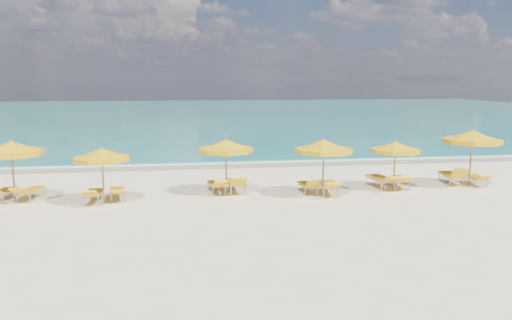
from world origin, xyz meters
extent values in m
plane|color=beige|center=(0.00, 0.00, 0.00)|extent=(120.00, 120.00, 0.00)
cube|color=#126A61|center=(0.00, 48.00, 0.00)|extent=(120.00, 80.00, 0.30)
cube|color=tan|center=(0.00, 7.40, 0.00)|extent=(120.00, 2.60, 0.01)
cube|color=white|center=(0.00, 8.20, 0.00)|extent=(120.00, 1.20, 0.03)
cube|color=white|center=(-6.00, 17.00, 0.00)|extent=(14.00, 0.36, 0.05)
cube|color=white|center=(8.00, 24.00, 0.00)|extent=(18.00, 0.30, 0.05)
cylinder|color=#9B804D|center=(-9.62, 0.24, 1.16)|extent=(0.07, 0.07, 2.31)
cone|color=#DEA30B|center=(-9.62, 0.24, 2.13)|extent=(3.11, 3.11, 0.46)
cylinder|color=#DEA30B|center=(-9.62, 0.24, 1.90)|extent=(3.13, 3.13, 0.19)
sphere|color=#9B804D|center=(-9.62, 0.24, 2.37)|extent=(0.10, 0.10, 0.10)
cylinder|color=#9B804D|center=(-6.17, -0.51, 1.04)|extent=(0.06, 0.06, 2.08)
cone|color=#DEA30B|center=(-6.17, -0.51, 1.92)|extent=(2.66, 2.66, 0.42)
cylinder|color=#DEA30B|center=(-6.17, -0.51, 1.71)|extent=(2.68, 2.68, 0.17)
sphere|color=#9B804D|center=(-6.17, -0.51, 2.13)|extent=(0.09, 0.09, 0.09)
cylinder|color=#9B804D|center=(-1.40, 0.47, 1.10)|extent=(0.07, 0.07, 2.21)
cone|color=#DEA30B|center=(-1.40, 0.47, 2.03)|extent=(2.28, 2.28, 0.44)
cylinder|color=#DEA30B|center=(-1.40, 0.47, 1.82)|extent=(2.30, 2.30, 0.18)
sphere|color=#9B804D|center=(-1.40, 0.47, 2.26)|extent=(0.10, 0.10, 0.10)
cylinder|color=#9B804D|center=(2.44, -0.55, 1.13)|extent=(0.07, 0.07, 2.25)
cone|color=#DEA30B|center=(2.44, -0.55, 2.07)|extent=(3.00, 3.00, 0.45)
cylinder|color=#DEA30B|center=(2.44, -0.55, 1.85)|extent=(3.02, 3.02, 0.18)
sphere|color=#9B804D|center=(2.44, -0.55, 2.30)|extent=(0.10, 0.10, 0.10)
cylinder|color=#9B804D|center=(5.83, 0.28, 1.01)|extent=(0.06, 0.06, 2.02)
cone|color=#DEA30B|center=(5.83, 0.28, 1.85)|extent=(2.56, 2.56, 0.40)
cylinder|color=#DEA30B|center=(5.83, 0.28, 1.66)|extent=(2.58, 2.58, 0.16)
sphere|color=#9B804D|center=(5.83, 0.28, 2.06)|extent=(0.09, 0.09, 0.09)
cylinder|color=#9B804D|center=(9.36, 0.28, 1.22)|extent=(0.08, 0.08, 2.44)
cone|color=#DEA30B|center=(9.36, 0.28, 2.25)|extent=(3.12, 3.12, 0.49)
cylinder|color=#DEA30B|center=(9.36, 0.28, 2.01)|extent=(3.15, 3.15, 0.20)
sphere|color=#9B804D|center=(9.36, 0.28, 2.50)|extent=(0.11, 0.11, 0.11)
cube|color=gold|center=(-10.11, 0.57, 0.36)|extent=(0.75, 1.32, 0.08)
cube|color=gold|center=(-9.12, 0.60, 0.36)|extent=(0.80, 1.34, 0.08)
cube|color=gold|center=(-9.29, -0.26, 0.52)|extent=(0.66, 0.65, 0.37)
cube|color=gold|center=(-6.57, -0.23, 0.36)|extent=(0.58, 1.27, 0.08)
cube|color=gold|center=(-6.58, -1.11, 0.52)|extent=(0.57, 0.56, 0.36)
cube|color=gold|center=(-5.75, 0.14, 0.34)|extent=(0.72, 1.26, 0.07)
cube|color=gold|center=(-5.62, -0.70, 0.46)|extent=(0.61, 0.63, 0.29)
cube|color=gold|center=(-1.80, 0.75, 0.36)|extent=(0.72, 1.31, 0.08)
cube|color=gold|center=(-1.69, -0.11, 0.53)|extent=(0.62, 0.60, 0.39)
cube|color=gold|center=(-0.99, 0.74, 0.40)|extent=(0.69, 1.42, 0.09)
cube|color=gold|center=(-0.95, -0.20, 0.62)|extent=(0.65, 0.58, 0.49)
cube|color=gold|center=(1.94, 0.09, 0.35)|extent=(0.59, 1.23, 0.07)
cube|color=gold|center=(1.98, -0.74, 0.53)|extent=(0.56, 0.51, 0.42)
cube|color=gold|center=(2.80, -0.16, 0.40)|extent=(0.83, 1.47, 0.09)
cube|color=gold|center=(2.65, -1.13, 0.54)|extent=(0.71, 0.72, 0.36)
cube|color=gold|center=(5.34, 0.66, 0.41)|extent=(0.82, 1.51, 0.09)
cube|color=gold|center=(5.48, -0.36, 0.56)|extent=(0.72, 0.73, 0.35)
cube|color=gold|center=(6.24, 0.60, 0.37)|extent=(0.77, 1.35, 0.08)
cube|color=gold|center=(6.09, -0.29, 0.51)|extent=(0.65, 0.66, 0.34)
cube|color=gold|center=(8.85, 0.94, 0.42)|extent=(0.85, 1.52, 0.09)
cube|color=gold|center=(8.70, -0.01, 0.65)|extent=(0.72, 0.64, 0.53)
cube|color=gold|center=(9.82, 0.57, 0.36)|extent=(0.76, 1.31, 0.08)
cube|color=gold|center=(9.67, -0.29, 0.49)|extent=(0.64, 0.64, 0.34)
camera|label=1|loc=(-3.13, -19.71, 4.71)|focal=35.00mm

